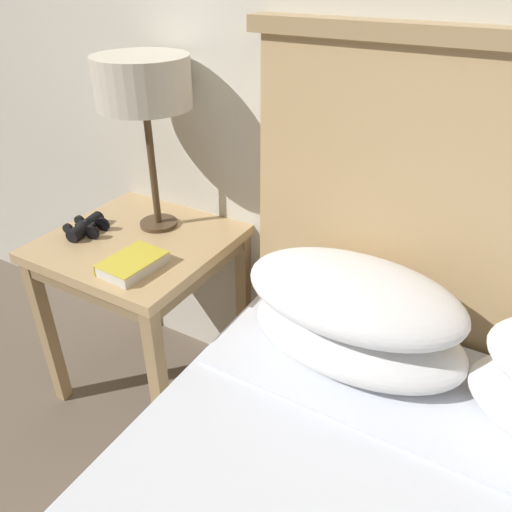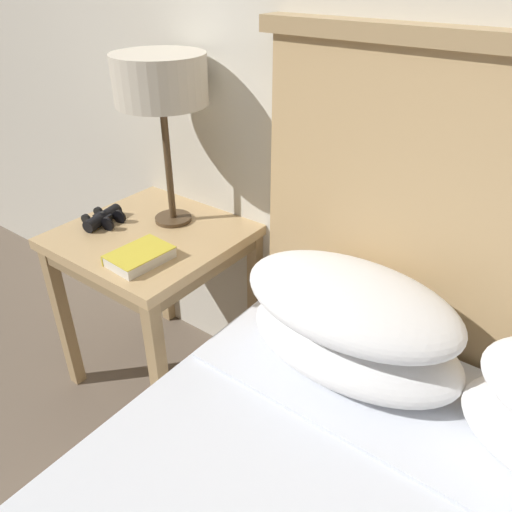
# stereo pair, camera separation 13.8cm
# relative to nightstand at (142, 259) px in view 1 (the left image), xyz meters

# --- Properties ---
(wall_back) EXTENTS (8.00, 0.06, 2.60)m
(wall_back) POSITION_rel_nightstand_xyz_m (0.71, 0.30, 0.73)
(wall_back) COLOR beige
(wall_back) RESTS_ON ground_plane
(nightstand) EXTENTS (0.58, 0.58, 0.65)m
(nightstand) POSITION_rel_nightstand_xyz_m (0.00, 0.00, 0.00)
(nightstand) COLOR tan
(nightstand) RESTS_ON ground_plane
(table_lamp) EXTENTS (0.30, 0.30, 0.57)m
(table_lamp) POSITION_rel_nightstand_xyz_m (0.00, 0.10, 0.56)
(table_lamp) COLOR #4C3823
(table_lamp) RESTS_ON nightstand
(book_on_nightstand) EXTENTS (0.15, 0.20, 0.04)m
(book_on_nightstand) POSITION_rel_nightstand_xyz_m (0.12, -0.16, 0.11)
(book_on_nightstand) COLOR silver
(book_on_nightstand) RESTS_ON nightstand
(binoculars_pair) EXTENTS (0.15, 0.16, 0.05)m
(binoculars_pair) POSITION_rel_nightstand_xyz_m (-0.18, -0.06, 0.11)
(binoculars_pair) COLOR black
(binoculars_pair) RESTS_ON nightstand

